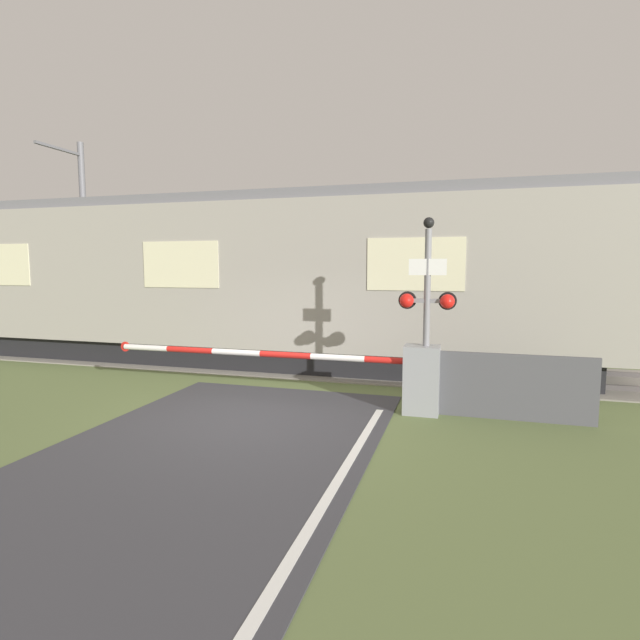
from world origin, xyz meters
TOP-DOWN VIEW (x-y plane):
  - ground_plane at (0.00, 0.00)m, footprint 80.00×80.00m
  - track_bed at (0.00, 4.44)m, footprint 36.00×3.20m
  - train at (-3.20, 4.44)m, footprint 20.01×2.83m
  - crossing_barrier at (2.08, 1.05)m, footprint 6.34×0.44m
  - signal_post at (2.70, 1.06)m, footprint 0.97×0.26m
  - catenary_pole at (-8.75, 6.24)m, footprint 0.20×1.90m
  - roadside_fence at (3.88, 1.10)m, footprint 3.01×0.06m

SIDE VIEW (x-z plane):
  - ground_plane at x=0.00m, z-range 0.00..0.00m
  - track_bed at x=0.00m, z-range -0.04..0.09m
  - roadside_fence at x=3.88m, z-range 0.00..1.10m
  - crossing_barrier at x=2.08m, z-range 0.06..1.24m
  - signal_post at x=2.70m, z-range 0.23..3.56m
  - train at x=-3.20m, z-range 0.05..4.31m
  - catenary_pole at x=-8.75m, z-range 0.15..6.65m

